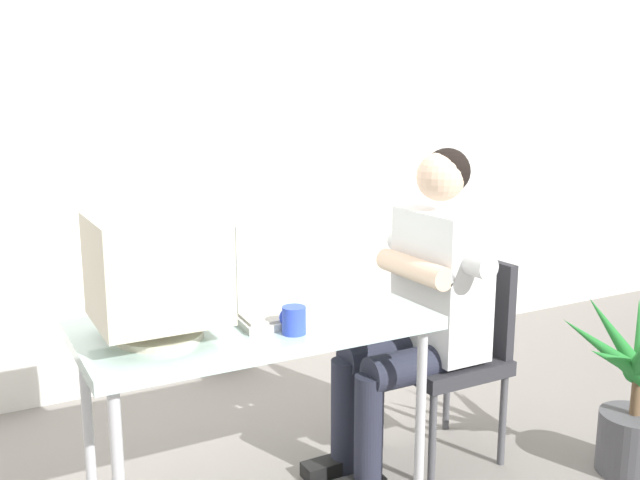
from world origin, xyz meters
name	(u,v)px	position (x,y,z in m)	size (l,w,h in m)	color
wall_back	(198,96)	(0.30, 1.40, 1.50)	(8.00, 0.10, 3.00)	silver
desk	(255,336)	(0.00, 0.00, 0.69)	(1.18, 0.60, 0.75)	#B7B7BC
crt_monitor	(158,270)	(-0.34, -0.04, 0.97)	(0.39, 0.36, 0.39)	beige
keyboard	(252,312)	(0.01, 0.03, 0.76)	(0.19, 0.41, 0.03)	silver
office_chair	(455,346)	(0.91, 0.04, 0.48)	(0.42, 0.42, 0.84)	#4C4C51
person_seated	(422,300)	(0.73, 0.04, 0.70)	(0.68, 0.59, 1.30)	silver
potted_plant	(635,394)	(1.43, -0.44, 0.34)	(0.59, 0.57, 0.74)	#4C4C51
desk_mug	(293,320)	(0.05, -0.20, 0.79)	(0.08, 0.09, 0.09)	blue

